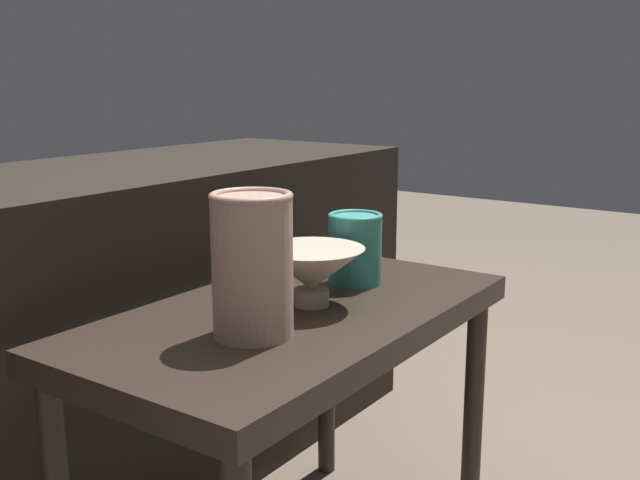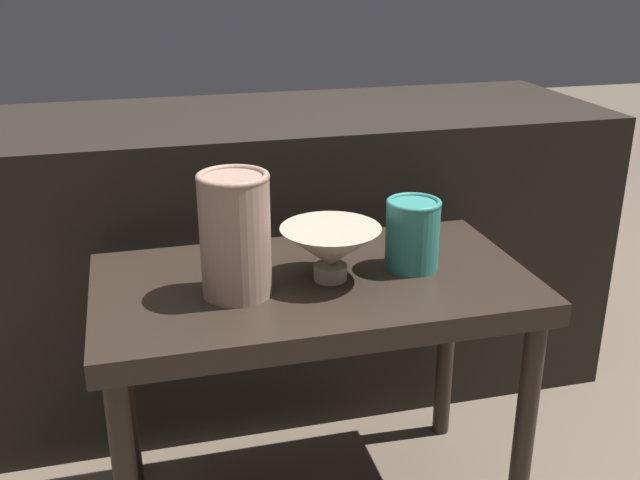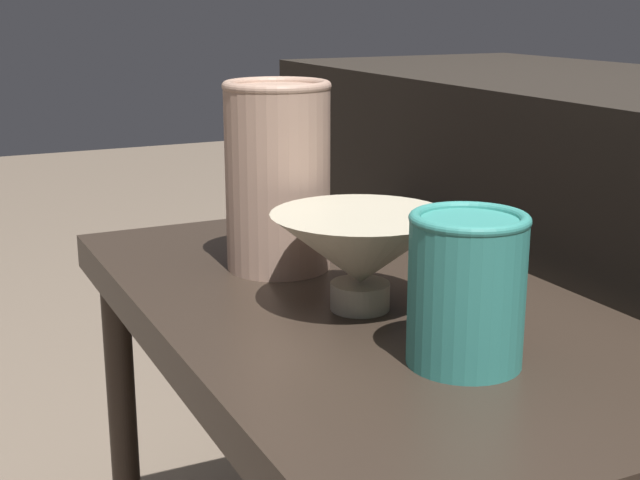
% 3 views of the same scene
% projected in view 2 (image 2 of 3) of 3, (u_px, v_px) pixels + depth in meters
% --- Properties ---
extents(table, '(0.74, 0.40, 0.48)m').
position_uv_depth(table, '(314.00, 309.00, 1.29)').
color(table, '#2D231C').
rests_on(table, ground_plane).
extents(couch_backdrop, '(1.57, 0.50, 0.66)m').
position_uv_depth(couch_backdrop, '(262.00, 252.00, 1.78)').
color(couch_backdrop, black).
rests_on(couch_backdrop, ground_plane).
extents(bowl, '(0.17, 0.17, 0.09)m').
position_uv_depth(bowl, '(331.00, 248.00, 1.24)').
color(bowl, '#B2A88E').
rests_on(bowl, table).
extents(vase_textured_left, '(0.11, 0.11, 0.20)m').
position_uv_depth(vase_textured_left, '(235.00, 233.00, 1.17)').
color(vase_textured_left, tan).
rests_on(vase_textured_left, table).
extents(vase_colorful_right, '(0.09, 0.09, 0.12)m').
position_uv_depth(vase_colorful_right, '(413.00, 234.00, 1.28)').
color(vase_colorful_right, teal).
rests_on(vase_colorful_right, table).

